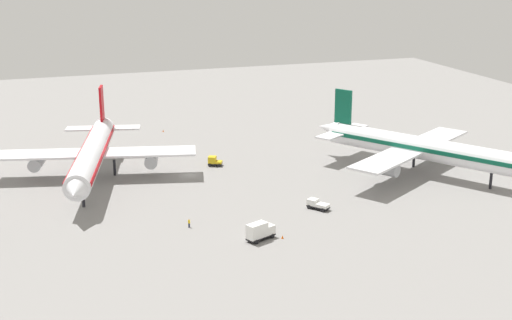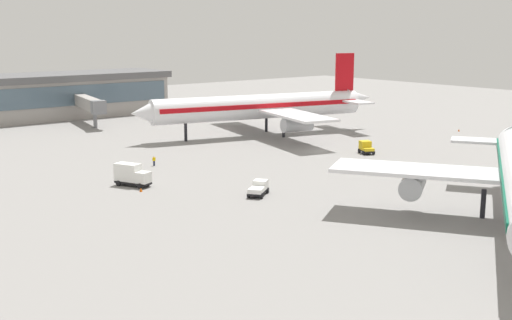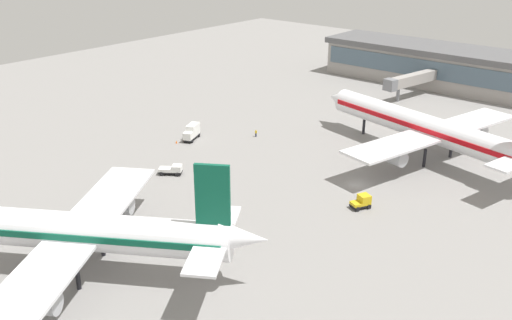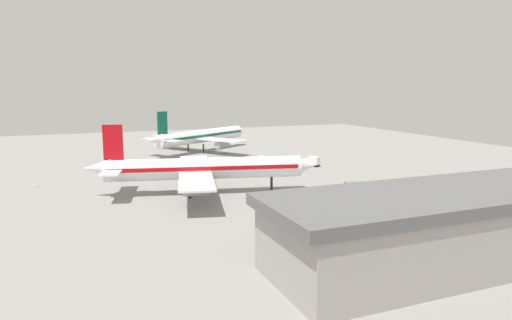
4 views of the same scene
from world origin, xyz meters
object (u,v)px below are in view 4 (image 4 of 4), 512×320
(baggage_tug, at_px, (171,170))
(ground_crew_worker, at_px, (301,171))
(catering_truck, at_px, (312,161))
(safety_cone_near_gate, at_px, (308,163))
(airplane_at_gate, at_px, (201,136))
(safety_cone_mid_apron, at_px, (38,186))
(pushback_tractor, at_px, (262,158))
(airplane_taxiing, at_px, (202,168))

(baggage_tug, distance_m, ground_crew_worker, 39.36)
(catering_truck, bearing_deg, safety_cone_near_gate, -33.99)
(catering_truck, bearing_deg, airplane_at_gate, 4.29)
(airplane_at_gate, height_order, catering_truck, airplane_at_gate)
(airplane_at_gate, bearing_deg, safety_cone_near_gate, -91.45)
(baggage_tug, xyz_separation_m, safety_cone_mid_apron, (-36.42, -4.79, -0.86))
(catering_truck, bearing_deg, pushback_tractor, 11.38)
(airplane_taxiing, xyz_separation_m, safety_cone_near_gate, (45.03, 27.95, -6.01))
(safety_cone_mid_apron, bearing_deg, baggage_tug, 7.49)
(baggage_tug, xyz_separation_m, safety_cone_near_gate, (46.99, -0.35, -0.86))
(airplane_at_gate, relative_size, safety_cone_near_gate, 83.10)
(catering_truck, relative_size, ground_crew_worker, 3.53)
(pushback_tractor, distance_m, safety_cone_near_gate, 16.92)
(airplane_taxiing, distance_m, baggage_tug, 28.84)
(airplane_at_gate, height_order, safety_cone_near_gate, airplane_at_gate)
(pushback_tractor, bearing_deg, ground_crew_worker, 57.27)
(pushback_tractor, height_order, safety_cone_mid_apron, pushback_tractor)
(ground_crew_worker, distance_m, safety_cone_mid_apron, 73.54)
(pushback_tractor, distance_m, baggage_tug, 36.88)
(airplane_at_gate, xyz_separation_m, pushback_tractor, (13.91, -31.20, -5.26))
(airplane_taxiing, distance_m, safety_cone_near_gate, 53.34)
(safety_cone_near_gate, distance_m, safety_cone_mid_apron, 83.52)
(catering_truck, relative_size, safety_cone_near_gate, 9.82)
(airplane_at_gate, bearing_deg, baggage_tug, -148.67)
(pushback_tractor, xyz_separation_m, baggage_tug, (-35.02, -11.58, 0.19))
(catering_truck, distance_m, baggage_tug, 46.47)
(catering_truck, bearing_deg, baggage_tug, 60.80)
(airplane_taxiing, height_order, catering_truck, airplane_taxiing)
(airplane_at_gate, relative_size, baggage_tug, 13.45)
(airplane_at_gate, xyz_separation_m, ground_crew_worker, (15.32, -57.70, -5.38))
(pushback_tractor, height_order, baggage_tug, baggage_tug)
(airplane_at_gate, distance_m, catering_truck, 53.65)
(catering_truck, height_order, baggage_tug, catering_truck)
(airplane_taxiing, bearing_deg, safety_cone_mid_apron, 161.98)
(airplane_at_gate, bearing_deg, pushback_tractor, -98.39)
(ground_crew_worker, xyz_separation_m, safety_cone_mid_apron, (-72.83, 10.13, -0.55))
(catering_truck, relative_size, baggage_tug, 1.59)
(airplane_taxiing, height_order, safety_cone_mid_apron, airplane_taxiing)
(baggage_tug, bearing_deg, airplane_taxiing, 29.57)
(airplane_at_gate, distance_m, pushback_tractor, 34.57)
(baggage_tug, relative_size, safety_cone_near_gate, 6.18)
(pushback_tractor, relative_size, safety_cone_mid_apron, 7.80)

